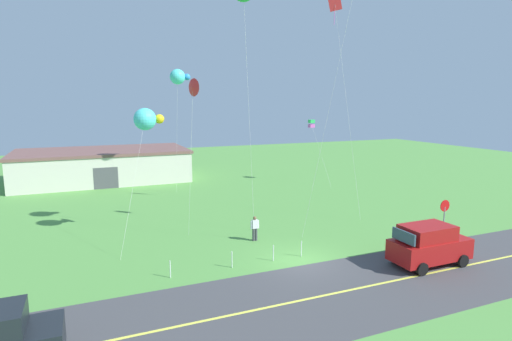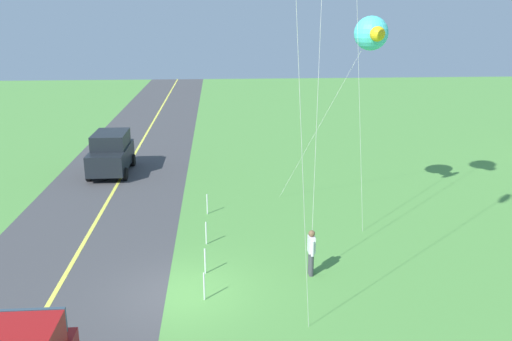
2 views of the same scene
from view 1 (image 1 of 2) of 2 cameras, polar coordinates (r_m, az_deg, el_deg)
The scene contains 16 objects.
ground_plane at distance 23.46m, azimuth 6.22°, elevation -12.59°, with size 120.00×120.00×0.10m, color #549342.
asphalt_road at distance 20.35m, azimuth 11.93°, elevation -16.16°, with size 120.00×7.00×0.00m, color #424244.
road_centre_stripe at distance 20.34m, azimuth 11.93°, elevation -16.15°, with size 120.00×0.16×0.00m, color #E5E04C.
car_suv_foreground at distance 24.36m, azimuth 22.90°, elevation -9.45°, with size 4.40×2.12×2.24m.
stop_sign at distance 29.17m, azimuth 24.73°, elevation -5.19°, with size 0.76×0.08×2.56m.
person_adult_near at distance 26.33m, azimuth -0.17°, elevation -7.94°, with size 0.58×0.22×1.60m.
kite_blue_mid at distance 33.37m, azimuth 10.98°, elevation 21.27°, with size 1.40×3.29×16.79m.
kite_yellow_high at distance 39.24m, azimuth -10.77°, elevation 12.68°, with size 1.90×1.71×11.78m.
kite_green_far at distance 26.81m, azimuth -15.05°, elevation 6.91°, with size 3.36×4.13×8.40m.
kite_orange_near at distance 25.93m, azimuth -8.77°, elevation 11.28°, with size 0.60×1.39×10.20m.
kite_cyan_top at distance 45.59m, azimuth 7.73°, elevation 6.46°, with size 0.82×3.71×6.89m.
warehouse_distant at distance 49.47m, azimuth -20.49°, elevation 0.71°, with size 18.36×10.20×3.50m.
fence_post_0 at distance 21.62m, azimuth -11.84°, elevation -13.28°, with size 0.05×0.05×0.90m, color silver.
fence_post_1 at distance 22.41m, azimuth -3.36°, elevation -12.25°, with size 0.05×0.05×0.90m, color silver.
fence_post_2 at distance 23.28m, azimuth 2.43°, elevation -11.40°, with size 0.05×0.05×0.90m, color silver.
fence_post_3 at distance 24.05m, azimuth 6.32°, elevation -10.76°, with size 0.05×0.05×0.90m, color silver.
Camera 1 is at (-10.70, -18.95, 8.71)m, focal length 28.77 mm.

